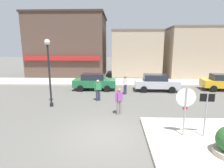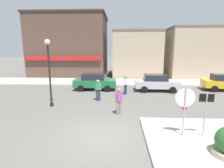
% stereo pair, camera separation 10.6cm
% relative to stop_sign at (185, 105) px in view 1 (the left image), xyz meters
% --- Properties ---
extents(ground_plane, '(160.00, 160.00, 0.00)m').
position_rel_stop_sign_xyz_m(ground_plane, '(-3.50, 0.10, -1.52)').
color(ground_plane, '#5B5954').
extents(kerb_far, '(80.00, 4.00, 0.15)m').
position_rel_stop_sign_xyz_m(kerb_far, '(-3.50, 13.10, -1.44)').
color(kerb_far, beige).
rests_on(kerb_far, ground).
extents(stop_sign, '(0.82, 0.08, 2.30)m').
position_rel_stop_sign_xyz_m(stop_sign, '(0.00, 0.00, 0.00)').
color(stop_sign, '#9E9EA3').
rests_on(stop_sign, ground).
extents(one_way_sign, '(0.60, 0.07, 2.10)m').
position_rel_stop_sign_xyz_m(one_way_sign, '(0.85, -0.06, -0.19)').
color(one_way_sign, '#9E9EA3').
rests_on(one_way_sign, ground).
extents(lamp_post, '(0.36, 0.36, 4.54)m').
position_rel_stop_sign_xyz_m(lamp_post, '(-7.41, 4.14, 1.44)').
color(lamp_post, black).
rests_on(lamp_post, ground).
extents(parked_car_nearest, '(4.00, 1.89, 1.56)m').
position_rel_stop_sign_xyz_m(parked_car_nearest, '(-5.14, 9.24, -0.71)').
color(parked_car_nearest, '#1E6B3D').
rests_on(parked_car_nearest, ground).
extents(parked_car_second, '(4.06, 2.00, 1.56)m').
position_rel_stop_sign_xyz_m(parked_car_second, '(0.71, 8.99, -0.71)').
color(parked_car_second, '#B7B7BC').
rests_on(parked_car_second, ground).
extents(parked_car_third, '(4.17, 2.23, 1.56)m').
position_rel_stop_sign_xyz_m(parked_car_third, '(7.19, 9.40, -0.71)').
color(parked_car_third, gold).
rests_on(parked_car_third, ground).
extents(pedestrian_crossing_near, '(0.40, 0.49, 1.61)m').
position_rel_stop_sign_xyz_m(pedestrian_crossing_near, '(-2.24, 7.61, -0.65)').
color(pedestrian_crossing_near, '#2D334C').
rests_on(pedestrian_crossing_near, ground).
extents(pedestrian_crossing_far, '(0.47, 0.44, 1.61)m').
position_rel_stop_sign_xyz_m(pedestrian_crossing_far, '(-2.79, 2.80, -0.65)').
color(pedestrian_crossing_far, gray).
rests_on(pedestrian_crossing_far, ground).
extents(pedestrian_kerb_side, '(0.55, 0.33, 1.61)m').
position_rel_stop_sign_xyz_m(pedestrian_kerb_side, '(-4.37, 5.61, -0.65)').
color(pedestrian_kerb_side, '#2D334C').
rests_on(pedestrian_kerb_side, ground).
extents(building_corner_shop, '(10.59, 8.10, 8.60)m').
position_rel_stop_sign_xyz_m(building_corner_shop, '(-10.02, 18.91, 2.79)').
color(building_corner_shop, brown).
rests_on(building_corner_shop, ground).
extents(building_storefront_left_near, '(6.61, 6.81, 6.31)m').
position_rel_stop_sign_xyz_m(building_storefront_left_near, '(-0.43, 18.57, 1.64)').
color(building_storefront_left_near, tan).
rests_on(building_storefront_left_near, ground).
extents(building_storefront_left_mid, '(7.67, 5.78, 6.67)m').
position_rel_stop_sign_xyz_m(building_storefront_left_mid, '(7.60, 17.58, 1.82)').
color(building_storefront_left_mid, tan).
rests_on(building_storefront_left_mid, ground).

